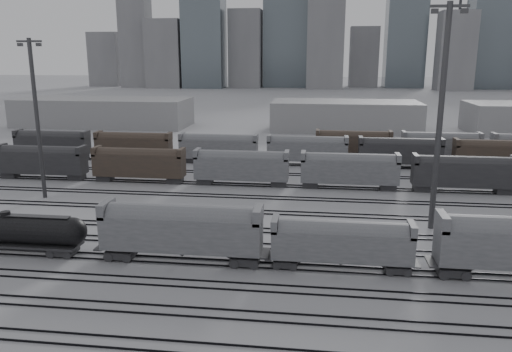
# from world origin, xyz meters

# --- Properties ---
(ground) EXTENTS (900.00, 900.00, 0.00)m
(ground) POSITION_xyz_m (0.00, 0.00, 0.00)
(ground) COLOR silver
(ground) RESTS_ON ground
(tracks) EXTENTS (220.00, 71.50, 0.16)m
(tracks) POSITION_xyz_m (0.00, 17.50, 0.08)
(tracks) COLOR black
(tracks) RESTS_ON ground
(tank_car_b) EXTENTS (17.46, 2.91, 4.32)m
(tank_car_b) POSITION_xyz_m (-29.00, 1.00, 2.50)
(tank_car_b) COLOR #27272A
(tank_car_b) RESTS_ON ground
(hopper_car_a) EXTENTS (16.22, 3.22, 5.80)m
(hopper_car_a) POSITION_xyz_m (-10.18, 1.00, 3.58)
(hopper_car_a) COLOR #27272A
(hopper_car_a) RESTS_ON ground
(hopper_car_b) EXTENTS (13.53, 2.69, 4.84)m
(hopper_car_b) POSITION_xyz_m (5.66, 1.00, 2.99)
(hopper_car_b) COLOR #27272A
(hopper_car_b) RESTS_ON ground
(light_mast_b) EXTENTS (3.62, 0.58, 22.63)m
(light_mast_b) POSITION_xyz_m (-36.51, 21.13, 12.01)
(light_mast_b) COLOR #3B3C3E
(light_mast_b) RESTS_ON ground
(light_mast_c) EXTENTS (4.17, 0.67, 26.07)m
(light_mast_c) POSITION_xyz_m (16.90, 14.60, 13.83)
(light_mast_c) COLOR #3B3C3E
(light_mast_c) RESTS_ON ground
(bg_string_near) EXTENTS (151.00, 3.00, 5.60)m
(bg_string_near) POSITION_xyz_m (8.00, 32.00, 2.80)
(bg_string_near) COLOR slate
(bg_string_near) RESTS_ON ground
(bg_string_mid) EXTENTS (151.00, 3.00, 5.60)m
(bg_string_mid) POSITION_xyz_m (18.00, 48.00, 2.80)
(bg_string_mid) COLOR #27272A
(bg_string_mid) RESTS_ON ground
(bg_string_far) EXTENTS (66.00, 3.00, 5.60)m
(bg_string_far) POSITION_xyz_m (35.50, 56.00, 2.80)
(bg_string_far) COLOR #43342A
(bg_string_far) RESTS_ON ground
(warehouse_left) EXTENTS (50.00, 18.00, 8.00)m
(warehouse_left) POSITION_xyz_m (-60.00, 95.00, 4.00)
(warehouse_left) COLOR gray
(warehouse_left) RESTS_ON ground
(warehouse_mid) EXTENTS (40.00, 18.00, 8.00)m
(warehouse_mid) POSITION_xyz_m (10.00, 95.00, 4.00)
(warehouse_mid) COLOR gray
(warehouse_mid) RESTS_ON ground
(skyline) EXTENTS (316.00, 22.40, 95.00)m
(skyline) POSITION_xyz_m (10.84, 280.00, 34.73)
(skyline) COLOR gray
(skyline) RESTS_ON ground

